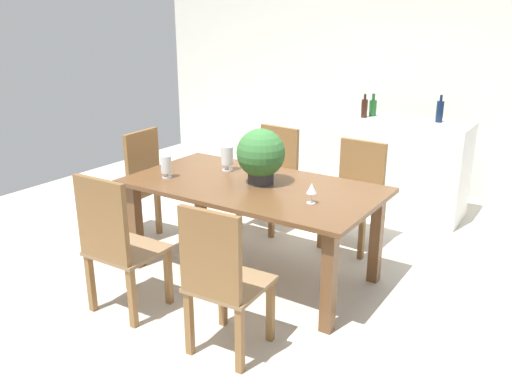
% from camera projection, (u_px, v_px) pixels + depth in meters
% --- Properties ---
extents(ground_plane, '(7.04, 7.04, 0.00)m').
position_uv_depth(ground_plane, '(269.00, 261.00, 4.52)').
color(ground_plane, beige).
extents(back_wall, '(6.40, 0.10, 2.60)m').
position_uv_depth(back_wall, '(387.00, 78.00, 6.16)').
color(back_wall, silver).
rests_on(back_wall, ground).
extents(dining_table, '(1.97, 1.06, 0.76)m').
position_uv_depth(dining_table, '(253.00, 197.00, 4.11)').
color(dining_table, brown).
rests_on(dining_table, ground).
extents(chair_near_right, '(0.46, 0.47, 0.99)m').
position_uv_depth(chair_near_right, '(220.00, 277.00, 3.10)').
color(chair_near_right, brown).
rests_on(chair_near_right, ground).
extents(chair_near_left, '(0.48, 0.45, 1.02)m').
position_uv_depth(chair_near_left, '(115.00, 240.00, 3.56)').
color(chair_near_left, brown).
rests_on(chair_near_left, ground).
extents(chair_far_right, '(0.49, 0.44, 0.95)m').
position_uv_depth(chair_far_right, '(356.00, 188.00, 4.72)').
color(chair_far_right, brown).
rests_on(chair_far_right, ground).
extents(chair_head_end, '(0.43, 0.47, 1.04)m').
position_uv_depth(chair_head_end, '(137.00, 181.00, 4.80)').
color(chair_head_end, brown).
rests_on(chair_head_end, ground).
extents(chair_far_left, '(0.52, 0.49, 0.98)m').
position_uv_depth(chair_far_left, '(273.00, 172.00, 5.18)').
color(chair_far_left, brown).
rests_on(chair_far_left, ground).
extents(flower_centerpiece, '(0.37, 0.37, 0.43)m').
position_uv_depth(flower_centerpiece, '(261.00, 155.00, 4.02)').
color(flower_centerpiece, '#333338').
rests_on(flower_centerpiece, dining_table).
extents(crystal_vase_left, '(0.09, 0.09, 0.18)m').
position_uv_depth(crystal_vase_left, '(166.00, 165.00, 4.20)').
color(crystal_vase_left, silver).
rests_on(crystal_vase_left, dining_table).
extents(crystal_vase_center_near, '(0.12, 0.12, 0.16)m').
position_uv_depth(crystal_vase_center_near, '(255.00, 159.00, 4.38)').
color(crystal_vase_center_near, silver).
rests_on(crystal_vase_center_near, dining_table).
extents(crystal_vase_right, '(0.10, 0.10, 0.21)m').
position_uv_depth(crystal_vase_right, '(227.00, 156.00, 4.39)').
color(crystal_vase_right, silver).
rests_on(crystal_vase_right, dining_table).
extents(wine_glass, '(0.07, 0.07, 0.15)m').
position_uv_depth(wine_glass, '(312.00, 189.00, 3.63)').
color(wine_glass, silver).
rests_on(wine_glass, dining_table).
extents(kitchen_counter, '(1.67, 0.57, 0.99)m').
position_uv_depth(kitchen_counter, '(384.00, 165.00, 5.60)').
color(kitchen_counter, white).
rests_on(kitchen_counter, ground).
extents(wine_bottle_dark, '(0.07, 0.07, 0.27)m').
position_uv_depth(wine_bottle_dark, '(440.00, 111.00, 5.20)').
color(wine_bottle_dark, '#0F1E38').
rests_on(wine_bottle_dark, kitchen_counter).
extents(wine_bottle_green, '(0.06, 0.06, 0.24)m').
position_uv_depth(wine_bottle_green, '(364.00, 108.00, 5.45)').
color(wine_bottle_green, black).
rests_on(wine_bottle_green, kitchen_counter).
extents(wine_bottle_amber, '(0.08, 0.08, 0.24)m').
position_uv_depth(wine_bottle_amber, '(373.00, 107.00, 5.53)').
color(wine_bottle_amber, '#194C1E').
rests_on(wine_bottle_amber, kitchen_counter).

